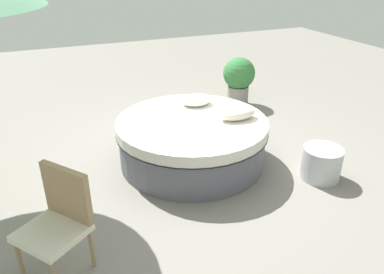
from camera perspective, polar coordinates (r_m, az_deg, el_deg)
ground_plane at (r=5.22m, az=-0.00°, el=-3.70°), size 16.00×16.00×0.00m
round_bed at (r=5.06m, az=-0.00°, el=-0.56°), size 2.02×2.02×0.63m
throw_pillow_0 at (r=4.97m, az=6.90°, el=3.64°), size 0.52×0.29×0.17m
throw_pillow_1 at (r=5.42m, az=0.64°, el=5.66°), size 0.45×0.36×0.14m
patio_chair at (r=3.50m, az=-19.61°, el=-11.27°), size 0.71×0.72×0.98m
planter at (r=7.11m, az=7.15°, el=8.96°), size 0.59×0.59×0.90m
side_table at (r=5.03m, az=19.13°, el=-3.81°), size 0.50×0.50×0.42m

